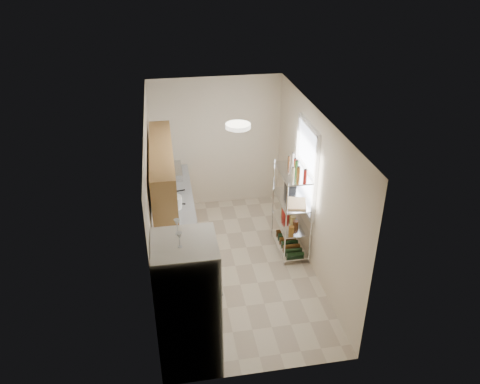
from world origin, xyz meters
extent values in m
cube|color=beige|center=(0.00, 0.00, -0.01)|extent=(2.50, 4.40, 0.01)
cube|color=white|center=(0.00, 0.00, 2.60)|extent=(2.50, 4.40, 0.01)
cube|color=beige|center=(0.00, 2.21, 1.30)|extent=(2.50, 0.01, 2.60)
cube|color=beige|center=(0.00, -2.21, 1.30)|extent=(2.50, 0.01, 2.60)
cube|color=beige|center=(-1.25, 0.00, 1.30)|extent=(0.01, 4.40, 2.60)
cube|color=beige|center=(1.25, 0.00, 1.30)|extent=(0.01, 4.40, 2.60)
cube|color=#A07244|center=(-0.92, 0.44, 0.43)|extent=(0.60, 3.48, 0.86)
cube|color=gray|center=(-0.90, 0.44, 0.88)|extent=(0.63, 3.51, 0.04)
cube|color=#B7BABC|center=(-0.94, -0.70, 0.88)|extent=(0.52, 0.44, 0.04)
cube|color=#B7BABC|center=(-0.64, 1.80, 0.46)|extent=(0.01, 0.55, 0.72)
cube|color=#A07244|center=(-1.05, 0.10, 1.81)|extent=(0.33, 2.20, 0.72)
cube|color=#B7BABC|center=(-1.00, 0.90, 1.39)|extent=(0.50, 0.60, 0.12)
cube|color=white|center=(1.23, 0.35, 1.55)|extent=(0.06, 1.00, 1.46)
cube|color=silver|center=(1.00, 0.30, 0.10)|extent=(0.45, 0.90, 0.02)
cube|color=silver|center=(1.00, 0.30, 0.55)|extent=(0.45, 0.90, 0.02)
cube|color=silver|center=(1.00, 0.30, 1.00)|extent=(0.45, 0.90, 0.02)
cube|color=silver|center=(1.00, 0.30, 1.50)|extent=(0.45, 0.90, 0.02)
cylinder|color=silver|center=(0.79, -0.14, 0.78)|extent=(0.02, 0.02, 1.55)
cylinder|color=silver|center=(0.79, 0.74, 0.78)|extent=(0.02, 0.02, 1.55)
cylinder|color=silver|center=(1.22, -0.14, 0.78)|extent=(0.02, 0.02, 1.55)
cylinder|color=silver|center=(1.22, 0.74, 0.78)|extent=(0.02, 0.02, 1.55)
cylinder|color=white|center=(0.00, -0.30, 2.57)|extent=(0.34, 0.34, 0.05)
cube|color=silver|center=(-0.87, -1.82, 0.90)|extent=(0.74, 0.74, 1.81)
cylinder|color=silver|center=(-0.92, 0.54, 1.00)|extent=(0.25, 0.25, 0.20)
cylinder|color=black|center=(-1.01, 0.64, 0.92)|extent=(0.28, 0.28, 0.04)
cylinder|color=black|center=(-0.97, 1.03, 0.92)|extent=(0.25, 0.25, 0.04)
cube|color=tan|center=(1.02, 0.12, 1.02)|extent=(0.40, 0.46, 0.03)
cube|color=black|center=(1.06, 0.63, 1.15)|extent=(0.17, 0.25, 0.28)
cube|color=maroon|center=(0.96, 0.48, 0.64)|extent=(0.10, 0.14, 0.15)
camera|label=1|loc=(-0.99, -6.16, 4.78)|focal=35.00mm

